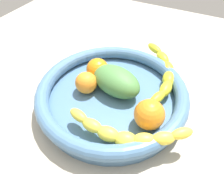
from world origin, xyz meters
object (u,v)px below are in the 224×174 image
banana_draped_right (127,134)px  orange_mid_left (149,114)px  fruit_bowl (112,95)px  orange_front (98,69)px  mango_green (118,82)px  orange_mid_right (86,83)px  banana_draped_left (164,72)px

banana_draped_right → orange_mid_left: bearing=68.2°
fruit_bowl → orange_mid_left: orange_mid_left is taller
orange_front → mango_green: (6.58, -2.11, 0.27)cm
orange_mid_right → mango_green: 7.36cm
banana_draped_left → fruit_bowl: bearing=-127.4°
mango_green → orange_mid_right: bearing=-153.8°
banana_draped_right → orange_front: orange_front is taller
fruit_bowl → orange_mid_right: 6.67cm
banana_draped_left → orange_mid_right: (-14.97, -12.45, 0.37)cm
orange_mid_right → banana_draped_right: bearing=-31.2°
banana_draped_right → orange_front: size_ratio=4.30×
fruit_bowl → banana_draped_left: size_ratio=1.51×
banana_draped_right → mango_green: (-7.67, 11.89, 0.69)cm
banana_draped_left → banana_draped_right: banana_draped_right is taller
banana_draped_right → orange_front: bearing=135.5°
banana_draped_right → orange_mid_right: 16.68cm
orange_front → mango_green: size_ratio=0.45×
banana_draped_left → orange_mid_right: size_ratio=4.47×
banana_draped_right → orange_mid_left: orange_mid_left is taller
orange_mid_left → mango_green: size_ratio=0.50×
fruit_bowl → banana_draped_right: banana_draped_right is taller
banana_draped_right → orange_mid_left: size_ratio=3.83×
fruit_bowl → orange_mid_right: orange_mid_right is taller
fruit_bowl → banana_draped_left: 14.47cm
fruit_bowl → banana_draped_right: 12.71cm
orange_front → orange_mid_left: (16.56, -8.21, 0.34)cm
banana_draped_left → orange_mid_left: orange_mid_left is taller
orange_mid_right → fruit_bowl: bearing=9.5°
banana_draped_left → orange_front: 16.57cm
banana_draped_left → orange_mid_left: (1.60, -15.31, 0.91)cm
orange_mid_right → mango_green: bearing=26.2°
banana_draped_left → orange_front: bearing=-154.6°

